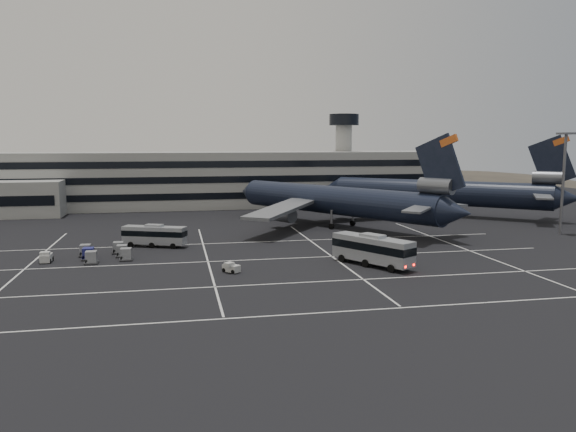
{
  "coord_description": "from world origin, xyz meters",
  "views": [
    {
      "loc": [
        -10.2,
        -73.64,
        16.73
      ],
      "look_at": [
        7.16,
        12.5,
        5.0
      ],
      "focal_mm": 35.0,
      "sensor_mm": 36.0,
      "label": 1
    }
  ],
  "objects_px": {
    "trijet_main": "(337,200)",
    "bus_far": "(154,235)",
    "bus_near": "(372,249)",
    "tug_a": "(46,257)",
    "uld_cluster": "(105,252)"
  },
  "relations": [
    {
      "from": "trijet_main",
      "to": "tug_a",
      "type": "height_order",
      "value": "trijet_main"
    },
    {
      "from": "trijet_main",
      "to": "bus_near",
      "type": "xyz_separation_m",
      "value": [
        -5.13,
        -34.76,
        -2.88
      ]
    },
    {
      "from": "tug_a",
      "to": "uld_cluster",
      "type": "relative_size",
      "value": 0.27
    },
    {
      "from": "trijet_main",
      "to": "bus_far",
      "type": "xyz_separation_m",
      "value": [
        -34.48,
        -14.82,
        -3.28
      ]
    },
    {
      "from": "bus_near",
      "to": "uld_cluster",
      "type": "height_order",
      "value": "bus_near"
    },
    {
      "from": "trijet_main",
      "to": "tug_a",
      "type": "bearing_deg",
      "value": 173.21
    },
    {
      "from": "bus_near",
      "to": "bus_far",
      "type": "relative_size",
      "value": 1.16
    },
    {
      "from": "bus_near",
      "to": "tug_a",
      "type": "relative_size",
      "value": 4.76
    },
    {
      "from": "bus_far",
      "to": "uld_cluster",
      "type": "distance_m",
      "value": 10.22
    },
    {
      "from": "trijet_main",
      "to": "tug_a",
      "type": "distance_m",
      "value": 54.57
    },
    {
      "from": "trijet_main",
      "to": "bus_near",
      "type": "distance_m",
      "value": 35.26
    },
    {
      "from": "bus_near",
      "to": "tug_a",
      "type": "height_order",
      "value": "bus_near"
    },
    {
      "from": "trijet_main",
      "to": "bus_far",
      "type": "height_order",
      "value": "trijet_main"
    },
    {
      "from": "bus_far",
      "to": "tug_a",
      "type": "xyz_separation_m",
      "value": [
        -14.42,
        -8.98,
        -1.27
      ]
    },
    {
      "from": "trijet_main",
      "to": "uld_cluster",
      "type": "xyz_separation_m",
      "value": [
        -41.13,
        -22.51,
        -4.4
      ]
    }
  ]
}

